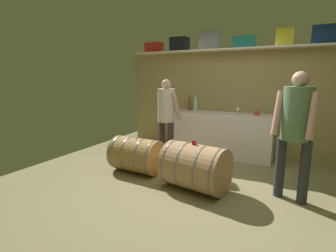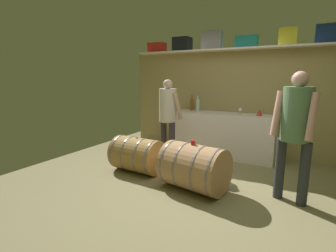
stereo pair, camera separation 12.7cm
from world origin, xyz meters
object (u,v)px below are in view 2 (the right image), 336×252
toolcase_grey (212,40)px  work_cabinet (223,135)px  tasting_cup (193,142)px  red_funnel (259,112)px  toolcase_teal (247,42)px  toolcase_yellow (288,37)px  wine_bottle_clear (198,105)px  toolcase_navy (330,34)px  wine_bottle_amber (192,104)px  toolcase_red (157,48)px  visitor_tasting (168,111)px  wine_glass (240,110)px  wine_barrel_near (194,167)px  toolcase_black (182,44)px  wine_barrel_far (137,155)px  winemaker_pouring (296,124)px

toolcase_grey → work_cabinet: toolcase_grey is taller
toolcase_grey → tasting_cup: 2.54m
red_funnel → work_cabinet: bearing=179.8°
toolcase_teal → red_funnel: (0.34, -0.19, -1.27)m
toolcase_yellow → wine_bottle_clear: size_ratio=0.92×
toolcase_teal → toolcase_navy: 1.31m
toolcase_teal → wine_bottle_amber: 1.60m
toolcase_red → wine_bottle_clear: 1.64m
toolcase_red → wine_bottle_amber: 1.49m
toolcase_grey → visitor_tasting: 1.70m
wine_bottle_amber → visitor_tasting: size_ratio=0.21×
wine_glass → wine_barrel_near: 1.82m
toolcase_grey → wine_barrel_near: size_ratio=0.41×
toolcase_teal → wine_glass: bearing=-91.3°
toolcase_teal → wine_bottle_clear: toolcase_teal is taller
toolcase_black → wine_barrel_far: size_ratio=0.41×
toolcase_teal → toolcase_grey: bearing=-179.5°
toolcase_red → wine_barrel_near: 3.20m
tasting_cup → wine_bottle_clear: bearing=110.6°
wine_bottle_clear → tasting_cup: size_ratio=5.54×
toolcase_teal → wine_bottle_clear: bearing=-162.6°
toolcase_teal → red_funnel: bearing=-29.1°
toolcase_black → wine_bottle_amber: bearing=-12.5°
winemaker_pouring → wine_barrel_far: bearing=17.8°
toolcase_teal → wine_barrel_near: toolcase_teal is taller
work_cabinet → winemaker_pouring: size_ratio=1.21×
toolcase_navy → tasting_cup: bearing=-126.3°
toolcase_grey → toolcase_navy: size_ratio=0.97×
toolcase_black → toolcase_teal: (1.33, 0.00, -0.03)m
wine_barrel_near → winemaker_pouring: 1.40m
toolcase_red → winemaker_pouring: toolcase_red is taller
wine_glass → wine_barrel_far: bearing=-130.7°
toolcase_grey → wine_glass: size_ratio=3.09×
toolcase_grey → work_cabinet: bearing=-31.0°
toolcase_red → tasting_cup: 3.00m
tasting_cup → work_cabinet: bearing=93.3°
toolcase_black → toolcase_navy: 2.64m
toolcase_yellow → visitor_tasting: (-1.85, -0.93, -1.31)m
toolcase_navy → toolcase_teal: bearing=-177.6°
toolcase_black → tasting_cup: (1.11, -1.92, -1.55)m
toolcase_grey → wine_barrel_far: 2.70m
visitor_tasting → toolcase_teal: bearing=64.3°
toolcase_yellow → wine_bottle_clear: bearing=-174.8°
toolcase_grey → wine_bottle_amber: bearing=-174.5°
work_cabinet → toolcase_red: bearing=173.4°
toolcase_black → winemaker_pouring: size_ratio=0.21×
wine_bottle_clear → toolcase_black: bearing=151.8°
toolcase_navy → visitor_tasting: size_ratio=0.27×
toolcase_teal → red_funnel: toolcase_teal is taller
winemaker_pouring → red_funnel: bearing=-49.4°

